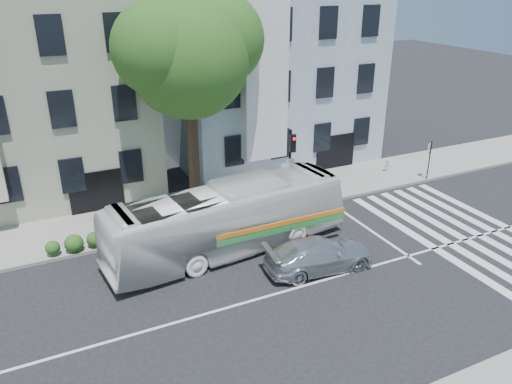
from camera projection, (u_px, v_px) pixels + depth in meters
ground at (272, 295)px, 18.56m from camera, size 120.00×120.00×0.00m
sidewalk_far at (200, 210)px, 25.15m from camera, size 80.00×4.00×0.15m
building_left at (23, 89)px, 26.00m from camera, size 12.00×10.00×11.00m
building_right at (263, 69)px, 31.54m from camera, size 12.00×10.00×11.00m
street_tree at (188, 49)px, 22.68m from camera, size 7.30×5.90×11.10m
bus at (228, 219)px, 21.03m from camera, size 3.66×10.90×2.98m
sedan at (319, 254)px, 20.00m from camera, size 2.15×4.62×1.30m
hedge at (153, 227)px, 22.46m from camera, size 8.54×1.93×0.70m
traffic_signal at (291, 160)px, 24.05m from camera, size 0.43×0.53×4.24m
fire_hydrant at (388, 165)px, 29.68m from camera, size 0.47×0.31×0.82m
far_sign_pole at (429, 155)px, 28.22m from camera, size 0.39×0.23×2.26m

